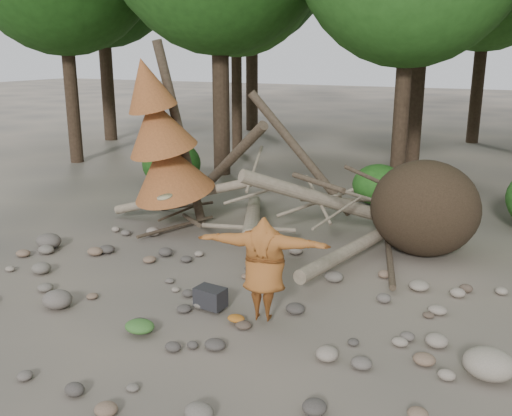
% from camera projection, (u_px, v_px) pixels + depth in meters
% --- Properties ---
extents(ground, '(120.00, 120.00, 0.00)m').
position_uv_depth(ground, '(208.00, 313.00, 9.20)').
color(ground, '#514C44').
rests_on(ground, ground).
extents(deadfall_pile, '(8.55, 5.24, 3.30)m').
position_uv_depth(deadfall_pile, '(395.00, 208.00, 11.78)').
color(deadfall_pile, '#332619').
rests_on(deadfall_pile, ground).
extents(dead_conifer, '(2.06, 2.16, 4.35)m').
position_uv_depth(dead_conifer, '(162.00, 141.00, 12.86)').
color(dead_conifer, '#4C3F30').
rests_on(dead_conifer, ground).
extents(bush_left, '(1.80, 1.80, 1.44)m').
position_uv_depth(bush_left, '(171.00, 164.00, 17.56)').
color(bush_left, '#1D4C14').
rests_on(bush_left, ground).
extents(bush_mid, '(1.40, 1.40, 1.12)m').
position_uv_depth(bush_mid, '(378.00, 185.00, 15.49)').
color(bush_mid, '#27611C').
rests_on(bush_mid, ground).
extents(frisbee_thrower, '(3.25, 1.05, 1.66)m').
position_uv_depth(frisbee_thrower, '(264.00, 268.00, 8.63)').
color(frisbee_thrower, '#945221').
rests_on(frisbee_thrower, ground).
extents(backpack, '(0.52, 0.37, 0.32)m').
position_uv_depth(backpack, '(211.00, 301.00, 9.27)').
color(backpack, black).
rests_on(backpack, ground).
extents(cloth_green, '(0.46, 0.39, 0.17)m').
position_uv_depth(cloth_green, '(140.00, 329.00, 8.47)').
color(cloth_green, '#366628').
rests_on(cloth_green, ground).
extents(cloth_orange, '(0.28, 0.23, 0.10)m').
position_uv_depth(cloth_orange, '(236.00, 321.00, 8.80)').
color(cloth_orange, '#A35D1C').
rests_on(cloth_orange, ground).
extents(boulder_front_left, '(0.50, 0.45, 0.30)m').
position_uv_depth(boulder_front_left, '(57.00, 299.00, 9.34)').
color(boulder_front_left, '#655C54').
rests_on(boulder_front_left, ground).
extents(boulder_mid_right, '(0.66, 0.60, 0.40)m').
position_uv_depth(boulder_mid_right, '(489.00, 364.00, 7.33)').
color(boulder_mid_right, gray).
rests_on(boulder_mid_right, ground).
extents(boulder_mid_left, '(0.54, 0.48, 0.32)m').
position_uv_depth(boulder_mid_left, '(49.00, 241.00, 12.16)').
color(boulder_mid_left, '#5B544C').
rests_on(boulder_mid_left, ground).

